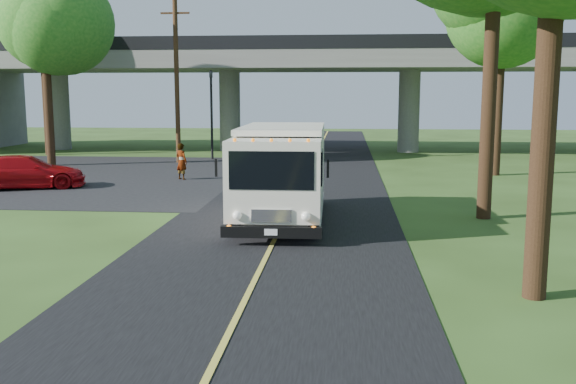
# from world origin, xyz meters

# --- Properties ---
(ground) EXTENTS (120.00, 120.00, 0.00)m
(ground) POSITION_xyz_m (0.00, 0.00, 0.00)
(ground) COLOR #2D4518
(ground) RESTS_ON ground
(road) EXTENTS (7.00, 90.00, 0.02)m
(road) POSITION_xyz_m (0.00, 10.00, 0.01)
(road) COLOR black
(road) RESTS_ON ground
(parking_lot) EXTENTS (16.00, 18.00, 0.01)m
(parking_lot) POSITION_xyz_m (-11.00, 18.00, 0.01)
(parking_lot) COLOR black
(parking_lot) RESTS_ON ground
(lane_line) EXTENTS (0.12, 90.00, 0.01)m
(lane_line) POSITION_xyz_m (0.00, 10.00, 0.03)
(lane_line) COLOR gold
(lane_line) RESTS_ON road
(overpass) EXTENTS (54.00, 10.00, 7.30)m
(overpass) POSITION_xyz_m (0.00, 32.00, 4.56)
(overpass) COLOR slate
(overpass) RESTS_ON ground
(traffic_signal) EXTENTS (0.18, 0.22, 5.20)m
(traffic_signal) POSITION_xyz_m (-6.00, 26.00, 3.20)
(traffic_signal) COLOR black
(traffic_signal) RESTS_ON ground
(utility_pole) EXTENTS (1.60, 0.26, 9.00)m
(utility_pole) POSITION_xyz_m (-7.50, 24.00, 4.59)
(utility_pole) COLOR #472D19
(utility_pole) RESTS_ON ground
(tree_left_lot) EXTENTS (5.60, 5.50, 10.50)m
(tree_left_lot) POSITION_xyz_m (-13.79, 21.84, 7.90)
(tree_left_lot) COLOR #382314
(tree_left_lot) RESTS_ON ground
(tree_left_far) EXTENTS (5.26, 5.16, 9.89)m
(tree_left_far) POSITION_xyz_m (-16.79, 27.84, 7.45)
(tree_left_far) COLOR #382314
(tree_left_far) RESTS_ON ground
(step_van) EXTENTS (2.66, 6.93, 2.89)m
(step_van) POSITION_xyz_m (-0.07, 7.94, 1.57)
(step_van) COLOR silver
(step_van) RESTS_ON ground
(red_sedan) EXTENTS (5.06, 3.39, 1.36)m
(red_sedan) POSITION_xyz_m (-11.25, 13.85, 0.68)
(red_sedan) COLOR #A90A0F
(red_sedan) RESTS_ON ground
(pedestrian) EXTENTS (0.72, 0.66, 1.66)m
(pedestrian) POSITION_xyz_m (-5.53, 17.03, 0.83)
(pedestrian) COLOR gray
(pedestrian) RESTS_ON ground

